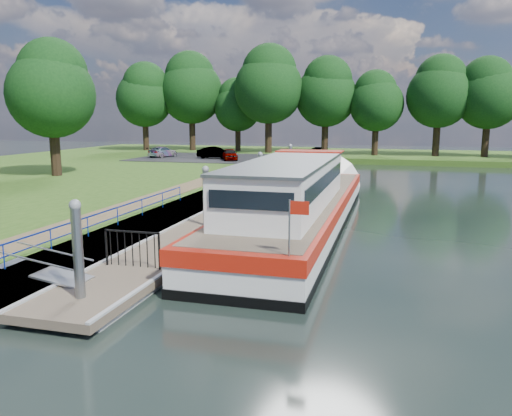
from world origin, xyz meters
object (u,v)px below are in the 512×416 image
(barge, at_px, (301,203))
(car_b, at_px, (215,153))
(car_a, at_px, (230,154))
(pontoon, at_px, (238,211))
(car_c, at_px, (163,152))

(barge, relative_size, car_b, 5.88)
(car_b, bearing_deg, car_a, -125.00)
(barge, bearing_deg, pontoon, 154.30)
(barge, distance_m, car_c, 32.41)
(pontoon, height_order, barge, barge)
(pontoon, height_order, car_a, car_a)
(barge, relative_size, car_a, 6.40)
(car_a, relative_size, car_c, 0.88)
(pontoon, bearing_deg, car_a, 109.25)
(pontoon, bearing_deg, car_c, 123.22)
(car_b, xyz_separation_m, car_c, (-6.00, 0.42, -0.05))
(pontoon, relative_size, car_a, 9.08)
(pontoon, distance_m, barge, 4.09)
(car_b, bearing_deg, pontoon, -156.52)
(car_a, relative_size, car_b, 0.92)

